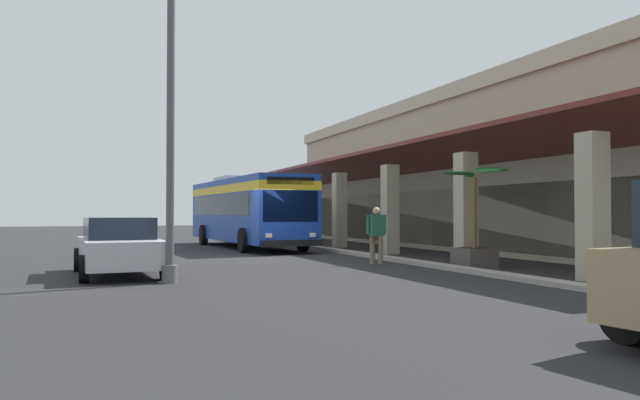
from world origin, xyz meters
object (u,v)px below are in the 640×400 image
(lot_light_pole, at_px, (171,104))
(parked_sedan_silver, at_px, (119,246))
(pedestrian, at_px, (376,232))
(potted_palm, at_px, (475,246))
(transit_bus, at_px, (247,207))

(lot_light_pole, bearing_deg, parked_sedan_silver, -156.14)
(pedestrian, bearing_deg, potted_palm, 44.15)
(pedestrian, height_order, lot_light_pole, lot_light_pole)
(transit_bus, height_order, pedestrian, transit_bus)
(transit_bus, distance_m, potted_palm, 13.14)
(potted_palm, bearing_deg, parked_sedan_silver, -98.48)
(parked_sedan_silver, height_order, pedestrian, pedestrian)
(pedestrian, distance_m, lot_light_pole, 7.91)
(potted_palm, height_order, lot_light_pole, lot_light_pole)
(parked_sedan_silver, distance_m, pedestrian, 7.70)
(transit_bus, xyz_separation_m, parked_sedan_silver, (11.11, -6.12, -1.10))
(transit_bus, xyz_separation_m, pedestrian, (10.40, 1.54, -0.85))
(parked_sedan_silver, bearing_deg, pedestrian, 95.29)
(transit_bus, height_order, parked_sedan_silver, transit_bus)
(parked_sedan_silver, bearing_deg, lot_light_pole, 23.86)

